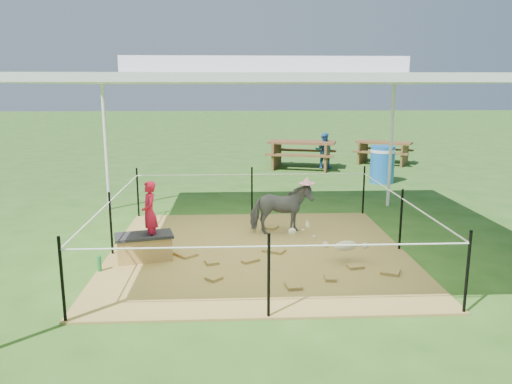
{
  "coord_description": "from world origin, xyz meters",
  "views": [
    {
      "loc": [
        -0.4,
        -7.44,
        2.57
      ],
      "look_at": [
        0.0,
        0.6,
        0.85
      ],
      "focal_mm": 35.0,
      "sensor_mm": 36.0,
      "label": 1
    }
  ],
  "objects_px": {
    "straw_bale": "(144,248)",
    "foal": "(346,244)",
    "green_bottle": "(99,264)",
    "woman": "(149,206)",
    "picnic_table_far": "(383,153)",
    "pony": "(281,209)",
    "picnic_table_near": "(302,155)",
    "distant_person": "(324,151)",
    "trash_barrel": "(382,164)"
  },
  "relations": [
    {
      "from": "picnic_table_near",
      "to": "distant_person",
      "type": "height_order",
      "value": "distant_person"
    },
    {
      "from": "straw_bale",
      "to": "woman",
      "type": "relative_size",
      "value": 0.83
    },
    {
      "from": "green_bottle",
      "to": "straw_bale",
      "type": "bearing_deg",
      "value": 39.29
    },
    {
      "from": "pony",
      "to": "distant_person",
      "type": "bearing_deg",
      "value": -23.58
    },
    {
      "from": "woman",
      "to": "distant_person",
      "type": "bearing_deg",
      "value": 139.33
    },
    {
      "from": "woman",
      "to": "green_bottle",
      "type": "bearing_deg",
      "value": -69.76
    },
    {
      "from": "green_bottle",
      "to": "foal",
      "type": "height_order",
      "value": "foal"
    },
    {
      "from": "picnic_table_near",
      "to": "foal",
      "type": "bearing_deg",
      "value": -78.17
    },
    {
      "from": "foal",
      "to": "distant_person",
      "type": "distance_m",
      "value": 8.66
    },
    {
      "from": "straw_bale",
      "to": "woman",
      "type": "height_order",
      "value": "woman"
    },
    {
      "from": "distant_person",
      "to": "straw_bale",
      "type": "bearing_deg",
      "value": 81.62
    },
    {
      "from": "pony",
      "to": "green_bottle",
      "type": "bearing_deg",
      "value": 114.22
    },
    {
      "from": "trash_barrel",
      "to": "woman",
      "type": "bearing_deg",
      "value": -131.58
    },
    {
      "from": "green_bottle",
      "to": "foal",
      "type": "distance_m",
      "value": 3.53
    },
    {
      "from": "picnic_table_near",
      "to": "picnic_table_far",
      "type": "height_order",
      "value": "picnic_table_near"
    },
    {
      "from": "picnic_table_far",
      "to": "pony",
      "type": "bearing_deg",
      "value": -89.43
    },
    {
      "from": "picnic_table_near",
      "to": "distant_person",
      "type": "relative_size",
      "value": 1.83
    },
    {
      "from": "straw_bale",
      "to": "green_bottle",
      "type": "xyz_separation_m",
      "value": [
        -0.55,
        -0.45,
        -0.07
      ]
    },
    {
      "from": "straw_bale",
      "to": "trash_barrel",
      "type": "bearing_deg",
      "value": 47.89
    },
    {
      "from": "foal",
      "to": "trash_barrel",
      "type": "height_order",
      "value": "trash_barrel"
    },
    {
      "from": "pony",
      "to": "picnic_table_far",
      "type": "xyz_separation_m",
      "value": [
        4.25,
        8.03,
        -0.1
      ]
    },
    {
      "from": "trash_barrel",
      "to": "distant_person",
      "type": "bearing_deg",
      "value": 115.26
    },
    {
      "from": "straw_bale",
      "to": "trash_barrel",
      "type": "distance_m",
      "value": 7.99
    },
    {
      "from": "green_bottle",
      "to": "picnic_table_far",
      "type": "relative_size",
      "value": 0.12
    },
    {
      "from": "woman",
      "to": "trash_barrel",
      "type": "distance_m",
      "value": 7.93
    },
    {
      "from": "straw_bale",
      "to": "pony",
      "type": "bearing_deg",
      "value": 29.56
    },
    {
      "from": "woman",
      "to": "pony",
      "type": "bearing_deg",
      "value": 106.29
    },
    {
      "from": "foal",
      "to": "picnic_table_near",
      "type": "relative_size",
      "value": 0.46
    },
    {
      "from": "straw_bale",
      "to": "foal",
      "type": "distance_m",
      "value": 2.98
    },
    {
      "from": "woman",
      "to": "distant_person",
      "type": "distance_m",
      "value": 9.31
    },
    {
      "from": "picnic_table_near",
      "to": "picnic_table_far",
      "type": "relative_size",
      "value": 1.16
    },
    {
      "from": "foal",
      "to": "straw_bale",
      "type": "bearing_deg",
      "value": 154.87
    },
    {
      "from": "green_bottle",
      "to": "woman",
      "type": "bearing_deg",
      "value": 34.7
    },
    {
      "from": "distant_person",
      "to": "green_bottle",
      "type": "bearing_deg",
      "value": 79.96
    },
    {
      "from": "green_bottle",
      "to": "picnic_table_near",
      "type": "relative_size",
      "value": 0.11
    },
    {
      "from": "straw_bale",
      "to": "picnic_table_near",
      "type": "bearing_deg",
      "value": 67.32
    },
    {
      "from": "straw_bale",
      "to": "foal",
      "type": "height_order",
      "value": "foal"
    },
    {
      "from": "trash_barrel",
      "to": "picnic_table_far",
      "type": "relative_size",
      "value": 0.56
    },
    {
      "from": "straw_bale",
      "to": "trash_barrel",
      "type": "height_order",
      "value": "trash_barrel"
    },
    {
      "from": "pony",
      "to": "distant_person",
      "type": "height_order",
      "value": "distant_person"
    },
    {
      "from": "picnic_table_near",
      "to": "green_bottle",
      "type": "bearing_deg",
      "value": -99.13
    },
    {
      "from": "trash_barrel",
      "to": "picnic_table_near",
      "type": "height_order",
      "value": "trash_barrel"
    },
    {
      "from": "picnic_table_near",
      "to": "straw_bale",
      "type": "bearing_deg",
      "value": -97.17
    },
    {
      "from": "green_bottle",
      "to": "picnic_table_near",
      "type": "height_order",
      "value": "picnic_table_near"
    },
    {
      "from": "distant_person",
      "to": "trash_barrel",
      "type": "bearing_deg",
      "value": 133.64
    },
    {
      "from": "foal",
      "to": "trash_barrel",
      "type": "xyz_separation_m",
      "value": [
        2.39,
        6.15,
        0.2
      ]
    },
    {
      "from": "woman",
      "to": "picnic_table_far",
      "type": "height_order",
      "value": "woman"
    },
    {
      "from": "pony",
      "to": "distant_person",
      "type": "xyz_separation_m",
      "value": [
        2.05,
        7.12,
        0.09
      ]
    },
    {
      "from": "picnic_table_far",
      "to": "distant_person",
      "type": "height_order",
      "value": "distant_person"
    },
    {
      "from": "woman",
      "to": "foal",
      "type": "distance_m",
      "value": 2.93
    }
  ]
}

